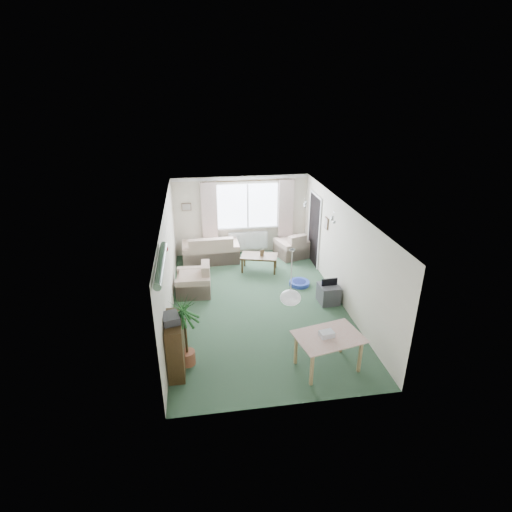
{
  "coord_description": "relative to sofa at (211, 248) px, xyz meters",
  "views": [
    {
      "loc": [
        -1.31,
        -8.16,
        4.92
      ],
      "look_at": [
        0.0,
        0.3,
        1.15
      ],
      "focal_mm": 28.0,
      "sensor_mm": 36.0,
      "label": 1
    }
  ],
  "objects": [
    {
      "name": "pendant_lamp",
      "position": [
        1.18,
        -5.05,
        1.07
      ],
      "size": [
        0.36,
        0.36,
        0.36
      ],
      "primitive_type": "sphere",
      "color": "white"
    },
    {
      "name": "radiator",
      "position": [
        1.18,
        0.44,
        -0.01
      ],
      "size": [
        1.2,
        0.1,
        0.55
      ],
      "primitive_type": "cube",
      "color": "white"
    },
    {
      "name": "curtain_left",
      "position": [
        0.03,
        0.38,
        0.86
      ],
      "size": [
        0.45,
        0.08,
        2.0
      ],
      "primitive_type": "cube",
      "color": "beige"
    },
    {
      "name": "ground",
      "position": [
        0.98,
        -2.75,
        -0.41
      ],
      "size": [
        6.5,
        6.5,
        0.0
      ],
      "primitive_type": "plane",
      "color": "#2A4731"
    },
    {
      "name": "bauble_cluster_a",
      "position": [
        2.28,
        -1.85,
        1.81
      ],
      "size": [
        0.2,
        0.2,
        0.2
      ],
      "primitive_type": "sphere",
      "color": "silver"
    },
    {
      "name": "curtain_right",
      "position": [
        2.33,
        0.38,
        0.86
      ],
      "size": [
        0.45,
        0.08,
        2.0
      ],
      "primitive_type": "cube",
      "color": "beige"
    },
    {
      "name": "coffee_table",
      "position": [
        1.31,
        -0.86,
        -0.18
      ],
      "size": [
        1.11,
        0.8,
        0.45
      ],
      "primitive_type": "cube",
      "rotation": [
        0.0,
        0.0,
        -0.27
      ],
      "color": "black",
      "rests_on": "ground"
    },
    {
      "name": "gift_box",
      "position": [
        1.84,
        -5.18,
        0.33
      ],
      "size": [
        0.28,
        0.22,
        0.12
      ],
      "primitive_type": "cube",
      "rotation": [
        0.0,
        0.0,
        0.16
      ],
      "color": "silver",
      "rests_on": "dining_table"
    },
    {
      "name": "wall_picture_right",
      "position": [
        2.96,
        -1.55,
        1.14
      ],
      "size": [
        0.03,
        0.24,
        0.3
      ],
      "primitive_type": "cube",
      "color": "brown"
    },
    {
      "name": "doorway",
      "position": [
        2.96,
        -0.55,
        0.59
      ],
      "size": [
        0.03,
        0.95,
        2.0
      ],
      "primitive_type": "cube",
      "color": "black"
    },
    {
      "name": "armchair_corner",
      "position": [
        2.45,
        -0.02,
        -0.03
      ],
      "size": [
        1.06,
        1.03,
        0.77
      ],
      "primitive_type": "cube",
      "rotation": [
        0.0,
        0.0,
        3.45
      ],
      "color": "#BEA490",
      "rests_on": "ground"
    },
    {
      "name": "tinsel_garland",
      "position": [
        -0.94,
        -5.05,
        1.87
      ],
      "size": [
        1.6,
        1.6,
        0.12
      ],
      "primitive_type": "cylinder",
      "color": "#196626"
    },
    {
      "name": "wall_picture_back",
      "position": [
        -0.62,
        0.48,
        1.14
      ],
      "size": [
        0.28,
        0.03,
        0.22
      ],
      "primitive_type": "cube",
      "color": "brown"
    },
    {
      "name": "pet_bed",
      "position": [
        2.21,
        -1.91,
        -0.36
      ],
      "size": [
        0.7,
        0.7,
        0.1
      ],
      "primitive_type": "cylinder",
      "rotation": [
        0.0,
        0.0,
        -0.43
      ],
      "color": "#22379C",
      "rests_on": "ground"
    },
    {
      "name": "bauble_cluster_b",
      "position": [
        2.58,
        -3.05,
        1.81
      ],
      "size": [
        0.2,
        0.2,
        0.2
      ],
      "primitive_type": "sphere",
      "color": "silver"
    },
    {
      "name": "tv_cube",
      "position": [
        2.68,
        -2.87,
        -0.18
      ],
      "size": [
        0.48,
        0.52,
        0.46
      ],
      "primitive_type": "cube",
      "rotation": [
        0.0,
        0.0,
        0.05
      ],
      "color": "#303134",
      "rests_on": "ground"
    },
    {
      "name": "armchair_left",
      "position": [
        -0.52,
        -1.89,
        -0.01
      ],
      "size": [
        0.87,
        0.91,
        0.79
      ],
      "primitive_type": "cube",
      "rotation": [
        0.0,
        0.0,
        -1.61
      ],
      "color": "beige",
      "rests_on": "ground"
    },
    {
      "name": "sofa",
      "position": [
        0.0,
        0.0,
        0.0
      ],
      "size": [
        1.65,
        0.9,
        0.82
      ],
      "primitive_type": "cube",
      "rotation": [
        0.0,
        0.0,
        3.16
      ],
      "color": "beige",
      "rests_on": "ground"
    },
    {
      "name": "hifi_box",
      "position": [
        -0.9,
        -4.86,
        0.73
      ],
      "size": [
        0.35,
        0.41,
        0.14
      ],
      "primitive_type": "cube",
      "rotation": [
        0.0,
        0.0,
        0.24
      ],
      "color": "#333237",
      "rests_on": "bookshelf"
    },
    {
      "name": "dining_table",
      "position": [
        1.88,
        -5.18,
        -0.07
      ],
      "size": [
        1.21,
        0.94,
        0.68
      ],
      "primitive_type": "cube",
      "rotation": [
        0.0,
        0.0,
        0.21
      ],
      "color": "#A28D58",
      "rests_on": "ground"
    },
    {
      "name": "curtain_rod",
      "position": [
        1.18,
        0.4,
        1.86
      ],
      "size": [
        2.6,
        0.03,
        0.03
      ],
      "primitive_type": "cube",
      "color": "black"
    },
    {
      "name": "bookshelf",
      "position": [
        -0.86,
        -4.81,
        0.13
      ],
      "size": [
        0.29,
        0.88,
        1.07
      ],
      "primitive_type": "cube",
      "rotation": [
        0.0,
        0.0,
        0.0
      ],
      "color": "black",
      "rests_on": "ground"
    },
    {
      "name": "window",
      "position": [
        1.18,
        0.48,
        1.09
      ],
      "size": [
        1.8,
        0.03,
        1.3
      ],
      "primitive_type": "cube",
      "color": "white"
    },
    {
      "name": "houseplant",
      "position": [
        -0.67,
        -4.67,
        0.32
      ],
      "size": [
        0.8,
        0.8,
        1.46
      ],
      "primitive_type": "cylinder",
      "rotation": [
        0.0,
        0.0,
        0.34
      ],
      "color": "#225C1F",
      "rests_on": "ground"
    },
    {
      "name": "photo_frame",
      "position": [
        1.39,
        -0.84,
        0.12
      ],
      "size": [
        0.12,
        0.06,
        0.16
      ],
      "primitive_type": "cube",
      "rotation": [
        0.0,
        0.0,
        0.36
      ],
      "color": "brown",
      "rests_on": "coffee_table"
    }
  ]
}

